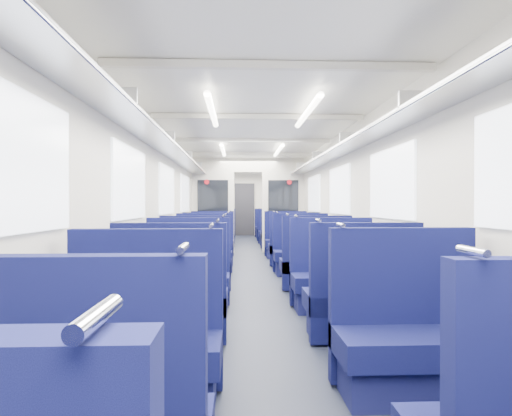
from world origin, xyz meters
TOP-DOWN VIEW (x-y plane):
  - floor at (0.00, 0.00)m, footprint 2.80×18.00m
  - ceiling at (0.00, 0.00)m, footprint 2.80×18.00m
  - wall_left at (-1.40, 0.00)m, footprint 0.02×18.00m
  - dado_left at (-1.39, 0.00)m, footprint 0.03×17.90m
  - wall_right at (1.40, 0.00)m, footprint 0.02×18.00m
  - dado_right at (1.39, 0.00)m, footprint 0.03×17.90m
  - wall_far at (0.00, 9.00)m, footprint 2.80×0.02m
  - luggage_rack_left at (-1.21, 0.00)m, footprint 0.36×17.40m
  - luggage_rack_right at (1.21, 0.00)m, footprint 0.36×17.40m
  - windows at (0.00, -0.46)m, footprint 2.78×15.60m
  - ceiling_fittings at (0.00, -0.26)m, footprint 2.70×16.06m
  - end_door at (0.00, 8.94)m, footprint 0.75×0.06m
  - bulkhead at (-0.00, 3.19)m, footprint 2.80×0.10m
  - seat_6 at (-0.83, -4.83)m, footprint 0.96×0.53m
  - seat_7 at (0.83, -4.76)m, footprint 0.96×0.53m
  - seat_8 at (-0.83, -3.69)m, footprint 0.96×0.53m
  - seat_9 at (0.83, -3.71)m, footprint 0.96×0.53m
  - seat_10 at (-0.83, -2.56)m, footprint 0.96×0.53m
  - seat_11 at (0.83, -2.61)m, footprint 0.96×0.53m
  - seat_12 at (-0.83, -1.48)m, footprint 0.96×0.53m
  - seat_13 at (0.83, -1.48)m, footprint 0.96×0.53m
  - seat_14 at (-0.83, -0.19)m, footprint 0.96×0.53m
  - seat_15 at (0.83, -0.18)m, footprint 0.96×0.53m
  - seat_16 at (-0.83, 0.88)m, footprint 0.96×0.53m
  - seat_17 at (0.83, 0.81)m, footprint 0.96×0.53m
  - seat_18 at (-0.83, 2.12)m, footprint 0.96×0.53m
  - seat_19 at (0.83, 2.12)m, footprint 0.96×0.53m
  - seat_20 at (-0.83, 4.22)m, footprint 0.96×0.53m
  - seat_21 at (0.83, 4.05)m, footprint 0.96×0.53m
  - seat_22 at (-0.83, 5.22)m, footprint 0.96×0.53m
  - seat_23 at (0.83, 5.20)m, footprint 0.96×0.53m
  - seat_24 at (-0.83, 6.45)m, footprint 0.96×0.53m
  - seat_25 at (0.83, 6.38)m, footprint 0.96×0.53m
  - seat_26 at (-0.83, 7.54)m, footprint 0.96×0.53m
  - seat_27 at (0.83, 7.64)m, footprint 0.96×0.53m

SIDE VIEW (x-z plane):
  - floor at x=0.00m, z-range -0.01..0.01m
  - seat_6 at x=-0.83m, z-range -0.21..0.87m
  - seat_7 at x=0.83m, z-range -0.21..0.87m
  - seat_8 at x=-0.83m, z-range -0.21..0.87m
  - seat_9 at x=0.83m, z-range -0.21..0.87m
  - seat_10 at x=-0.83m, z-range -0.21..0.87m
  - seat_11 at x=0.83m, z-range -0.21..0.87m
  - seat_12 at x=-0.83m, z-range -0.21..0.87m
  - seat_13 at x=0.83m, z-range -0.21..0.87m
  - seat_14 at x=-0.83m, z-range -0.21..0.87m
  - seat_15 at x=0.83m, z-range -0.21..0.87m
  - seat_16 at x=-0.83m, z-range -0.21..0.87m
  - seat_17 at x=0.83m, z-range -0.21..0.87m
  - seat_18 at x=-0.83m, z-range -0.21..0.87m
  - seat_19 at x=0.83m, z-range -0.21..0.87m
  - seat_20 at x=-0.83m, z-range -0.21..0.87m
  - seat_21 at x=0.83m, z-range -0.21..0.87m
  - seat_22 at x=-0.83m, z-range -0.21..0.87m
  - seat_23 at x=0.83m, z-range -0.21..0.87m
  - seat_24 at x=-0.83m, z-range -0.21..0.87m
  - seat_25 at x=0.83m, z-range -0.21..0.87m
  - seat_26 at x=-0.83m, z-range -0.21..0.87m
  - seat_27 at x=0.83m, z-range -0.21..0.87m
  - dado_left at x=-1.39m, z-range 0.00..0.70m
  - dado_right at x=1.39m, z-range 0.00..0.70m
  - end_door at x=0.00m, z-range 0.00..2.00m
  - wall_left at x=-1.40m, z-range 0.00..2.35m
  - wall_right at x=1.40m, z-range 0.00..2.35m
  - wall_far at x=0.00m, z-range 0.00..2.35m
  - bulkhead at x=0.00m, z-range 0.06..2.41m
  - windows at x=0.00m, z-range 1.04..1.79m
  - luggage_rack_left at x=-1.21m, z-range 1.88..2.06m
  - luggage_rack_right at x=1.21m, z-range 1.88..2.06m
  - ceiling_fittings at x=0.00m, z-range 2.23..2.35m
  - ceiling at x=0.00m, z-range 2.35..2.35m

